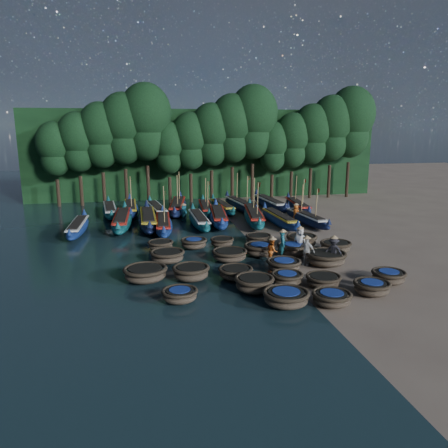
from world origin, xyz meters
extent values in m
plane|color=#7D6D5B|center=(0.00, 0.00, 0.00)|extent=(120.00, 120.00, 0.00)
cube|color=black|center=(0.00, 23.50, 5.00)|extent=(40.00, 3.00, 10.00)
ellipsoid|color=#4E4031|center=(-1.30, -8.96, 0.33)|extent=(2.08, 2.08, 0.66)
torus|color=#352C1F|center=(-1.30, -8.96, 0.64)|extent=(2.22, 2.22, 0.20)
cylinder|color=black|center=(-1.30, -8.96, 0.68)|extent=(1.69, 1.69, 0.06)
cylinder|color=navy|center=(-1.30, -8.96, 0.72)|extent=(1.30, 1.30, 0.04)
ellipsoid|color=#4E4031|center=(0.81, -9.34, 0.29)|extent=(2.15, 2.15, 0.58)
torus|color=#352C1F|center=(0.81, -9.34, 0.57)|extent=(1.89, 1.89, 0.18)
cylinder|color=black|center=(0.81, -9.34, 0.60)|extent=(1.43, 1.43, 0.05)
cylinder|color=navy|center=(0.81, -9.34, 0.64)|extent=(1.10, 1.10, 0.04)
ellipsoid|color=#4E4031|center=(3.34, -8.50, 0.31)|extent=(1.87, 1.87, 0.61)
torus|color=#352C1F|center=(3.34, -8.50, 0.60)|extent=(1.85, 1.85, 0.19)
cylinder|color=black|center=(3.34, -8.50, 0.63)|extent=(1.40, 1.40, 0.06)
cylinder|color=navy|center=(3.34, -8.50, 0.67)|extent=(1.08, 1.08, 0.04)
ellipsoid|color=#4E4031|center=(-6.13, -7.53, 0.28)|extent=(2.03, 2.03, 0.57)
torus|color=#352C1F|center=(-6.13, -7.53, 0.55)|extent=(1.77, 1.77, 0.17)
cylinder|color=black|center=(-6.13, -7.53, 0.58)|extent=(1.34, 1.34, 0.05)
cylinder|color=navy|center=(-6.13, -7.53, 0.62)|extent=(1.03, 1.03, 0.03)
ellipsoid|color=#4E4031|center=(-2.31, -6.97, 0.36)|extent=(1.96, 1.96, 0.72)
torus|color=#352C1F|center=(-2.31, -6.97, 0.70)|extent=(2.06, 2.06, 0.22)
cylinder|color=black|center=(-2.31, -6.97, 0.74)|extent=(1.54, 1.54, 0.07)
ellipsoid|color=#4E4031|center=(-0.33, -6.31, 0.29)|extent=(1.91, 1.91, 0.58)
torus|color=#352C1F|center=(-0.33, -6.31, 0.56)|extent=(1.73, 1.73, 0.18)
cylinder|color=black|center=(-0.33, -6.31, 0.60)|extent=(1.30, 1.30, 0.05)
cylinder|color=navy|center=(-0.33, -6.31, 0.64)|extent=(1.00, 1.00, 0.04)
ellipsoid|color=#4E4031|center=(1.43, -7.00, 0.29)|extent=(2.15, 2.15, 0.58)
torus|color=#352C1F|center=(1.43, -7.00, 0.56)|extent=(1.87, 1.87, 0.17)
cylinder|color=black|center=(1.43, -7.00, 0.59)|extent=(1.42, 1.42, 0.05)
ellipsoid|color=#4E4031|center=(5.05, -7.21, 0.31)|extent=(2.14, 2.14, 0.63)
torus|color=#352C1F|center=(5.05, -7.21, 0.61)|extent=(1.83, 1.83, 0.19)
cylinder|color=black|center=(5.05, -7.21, 0.65)|extent=(1.38, 1.38, 0.06)
cylinder|color=navy|center=(5.05, -7.21, 0.68)|extent=(1.06, 1.06, 0.04)
ellipsoid|color=#4E4031|center=(-7.69, -4.36, 0.36)|extent=(2.36, 2.36, 0.72)
torus|color=#352C1F|center=(-7.69, -4.36, 0.70)|extent=(2.40, 2.40, 0.22)
cylinder|color=black|center=(-7.69, -4.36, 0.74)|extent=(1.83, 1.83, 0.07)
ellipsoid|color=#4E4031|center=(-5.24, -4.65, 0.36)|extent=(2.11, 2.11, 0.72)
torus|color=#352C1F|center=(-5.24, -4.65, 0.70)|extent=(2.07, 2.07, 0.22)
cylinder|color=black|center=(-5.24, -4.65, 0.74)|extent=(1.55, 1.55, 0.07)
ellipsoid|color=#4E4031|center=(-2.82, -4.97, 0.30)|extent=(1.81, 1.81, 0.61)
torus|color=#352C1F|center=(-2.82, -4.97, 0.59)|extent=(1.92, 1.92, 0.18)
cylinder|color=black|center=(-2.82, -4.97, 0.62)|extent=(1.45, 1.45, 0.06)
ellipsoid|color=#4E4031|center=(0.14, -4.43, 0.34)|extent=(2.35, 2.35, 0.68)
torus|color=#352C1F|center=(0.14, -4.43, 0.66)|extent=(2.00, 2.00, 0.21)
cylinder|color=black|center=(0.14, -4.43, 0.70)|extent=(1.51, 1.51, 0.06)
cylinder|color=navy|center=(0.14, -4.43, 0.75)|extent=(1.16, 1.16, 0.04)
ellipsoid|color=#4E4031|center=(3.05, -3.64, 0.37)|extent=(2.79, 2.79, 0.74)
torus|color=#352C1F|center=(3.05, -3.64, 0.72)|extent=(2.48, 2.48, 0.22)
cylinder|color=black|center=(3.05, -3.64, 0.76)|extent=(1.89, 1.89, 0.07)
ellipsoid|color=#4E4031|center=(-6.29, -1.32, 0.35)|extent=(2.42, 2.42, 0.69)
torus|color=#352C1F|center=(-6.29, -1.32, 0.67)|extent=(2.14, 2.14, 0.21)
cylinder|color=black|center=(-6.29, -1.32, 0.71)|extent=(1.61, 1.61, 0.06)
ellipsoid|color=#4E4031|center=(-2.46, -1.69, 0.32)|extent=(2.17, 2.17, 0.64)
torus|color=#352C1F|center=(-2.46, -1.69, 0.62)|extent=(2.20, 2.20, 0.19)
cylinder|color=black|center=(-2.46, -1.69, 0.66)|extent=(1.68, 1.68, 0.06)
ellipsoid|color=#4E4031|center=(-0.33, -1.03, 0.36)|extent=(2.49, 2.49, 0.72)
torus|color=#352C1F|center=(-0.33, -1.03, 0.70)|extent=(2.08, 2.08, 0.22)
cylinder|color=black|center=(-0.33, -1.03, 0.74)|extent=(1.56, 1.56, 0.07)
cylinder|color=navy|center=(-0.33, -1.03, 0.79)|extent=(1.20, 1.20, 0.04)
ellipsoid|color=#4E4031|center=(1.83, -1.34, 0.36)|extent=(2.23, 2.23, 0.71)
torus|color=#352C1F|center=(1.83, -1.34, 0.69)|extent=(2.13, 2.13, 0.22)
cylinder|color=black|center=(1.83, -1.34, 0.73)|extent=(1.61, 1.61, 0.06)
cylinder|color=navy|center=(1.83, -1.34, 0.78)|extent=(1.24, 1.24, 0.04)
ellipsoid|color=#4E4031|center=(4.83, -1.23, 0.33)|extent=(2.40, 2.40, 0.67)
torus|color=#352C1F|center=(4.83, -1.23, 0.64)|extent=(2.07, 2.07, 0.20)
cylinder|color=black|center=(4.83, -1.23, 0.69)|extent=(1.57, 1.57, 0.06)
ellipsoid|color=#4E4031|center=(-6.55, 1.45, 0.30)|extent=(1.61, 1.61, 0.60)
torus|color=#352C1F|center=(-6.55, 1.45, 0.58)|extent=(1.75, 1.75, 0.18)
cylinder|color=black|center=(-6.55, 1.45, 0.62)|extent=(1.31, 1.31, 0.05)
ellipsoid|color=#4E4031|center=(-4.29, 1.49, 0.31)|extent=(2.19, 2.19, 0.62)
torus|color=#352C1F|center=(-4.29, 1.49, 0.61)|extent=(1.84, 1.84, 0.19)
cylinder|color=black|center=(-4.29, 1.49, 0.64)|extent=(1.38, 1.38, 0.06)
cylinder|color=navy|center=(-4.29, 1.49, 0.68)|extent=(1.06, 1.06, 0.04)
ellipsoid|color=#4E4031|center=(-2.31, 1.56, 0.29)|extent=(1.62, 1.62, 0.57)
torus|color=#352C1F|center=(-2.31, 1.56, 0.55)|extent=(1.65, 1.65, 0.17)
cylinder|color=black|center=(-2.31, 1.56, 0.59)|extent=(1.24, 1.24, 0.05)
ellipsoid|color=#4E4031|center=(0.43, 2.01, 0.28)|extent=(1.97, 1.97, 0.57)
torus|color=#352C1F|center=(0.43, 2.01, 0.55)|extent=(1.88, 1.88, 0.17)
cylinder|color=black|center=(0.43, 2.01, 0.59)|extent=(1.43, 1.43, 0.05)
ellipsoid|color=#4E4031|center=(3.10, 0.48, 0.38)|extent=(2.34, 2.34, 0.76)
torus|color=#352C1F|center=(3.10, 0.48, 0.73)|extent=(2.15, 2.15, 0.23)
cylinder|color=black|center=(3.10, 0.48, 0.78)|extent=(1.61, 1.61, 0.07)
ellipsoid|color=navy|center=(-12.61, 7.51, 0.45)|extent=(1.55, 7.32, 0.91)
cone|color=navy|center=(-12.50, 11.06, 1.05)|extent=(0.40, 0.40, 0.55)
cone|color=navy|center=(-12.73, 3.96, 1.00)|extent=(0.40, 0.40, 0.45)
cube|color=silver|center=(-12.61, 7.51, 0.84)|extent=(1.14, 5.67, 0.11)
cube|color=black|center=(-12.61, 7.51, 0.91)|extent=(0.87, 4.93, 0.09)
ellipsoid|color=#0F5355|center=(-9.29, 8.92, 0.54)|extent=(1.87, 8.72, 1.08)
cone|color=#0F5355|center=(-9.14, 13.14, 1.25)|extent=(0.48, 0.48, 0.65)
cone|color=#0F5355|center=(-9.45, 4.70, 1.19)|extent=(0.48, 0.48, 0.54)
cube|color=#B31F16|center=(-9.29, 8.92, 1.00)|extent=(1.38, 6.75, 0.13)
cube|color=black|center=(-9.29, 8.92, 1.08)|extent=(1.06, 5.88, 0.11)
ellipsoid|color=#10143B|center=(-7.17, 8.77, 0.55)|extent=(1.61, 8.86, 1.11)
cone|color=#10143B|center=(-7.18, 13.08, 1.27)|extent=(0.49, 0.49, 0.66)
cone|color=#10143B|center=(-7.16, 4.45, 1.22)|extent=(0.49, 0.49, 0.55)
cube|color=gold|center=(-7.17, 8.77, 1.02)|extent=(1.18, 6.87, 0.13)
cube|color=black|center=(-7.17, 8.77, 1.11)|extent=(0.88, 5.98, 0.11)
ellipsoid|color=navy|center=(-6.03, 7.07, 0.49)|extent=(1.81, 7.98, 0.99)
cone|color=navy|center=(-5.84, 10.93, 1.14)|extent=(0.44, 0.44, 0.59)
cone|color=navy|center=(-6.22, 3.22, 1.09)|extent=(0.44, 0.44, 0.49)
cube|color=#B31F16|center=(-6.03, 7.07, 0.91)|extent=(1.34, 6.18, 0.12)
cube|color=black|center=(-6.03, 7.07, 0.99)|extent=(1.03, 5.38, 0.10)
cylinder|color=#997F4C|center=(-5.87, 8.25, 2.08)|extent=(0.07, 0.24, 2.77)
cylinder|color=#997F4C|center=(-6.00, 5.59, 2.08)|extent=(0.07, 0.24, 2.77)
plane|color=red|center=(-5.85, 5.58, 3.29)|extent=(0.00, 0.35, 0.35)
ellipsoid|color=#0F5355|center=(-3.00, 8.16, 0.47)|extent=(1.48, 7.62, 0.95)
cone|color=#0F5355|center=(-3.05, 11.87, 1.09)|extent=(0.42, 0.42, 0.57)
cone|color=#0F5355|center=(-2.94, 4.46, 1.04)|extent=(0.42, 0.42, 0.47)
cube|color=silver|center=(-3.00, 8.16, 0.87)|extent=(1.09, 5.90, 0.11)
cube|color=black|center=(-3.00, 8.16, 0.95)|extent=(0.82, 5.14, 0.09)
ellipsoid|color=navy|center=(-1.20, 8.94, 0.53)|extent=(2.50, 8.61, 1.06)
cone|color=navy|center=(-0.72, 13.05, 1.22)|extent=(0.47, 0.47, 0.64)
cone|color=navy|center=(-1.68, 4.83, 1.17)|extent=(0.47, 0.47, 0.53)
cube|color=#B31F16|center=(-1.20, 8.94, 0.98)|extent=(1.87, 6.66, 0.13)
cube|color=black|center=(-1.20, 8.94, 1.06)|extent=(1.49, 5.79, 0.11)
ellipsoid|color=#0F5355|center=(1.79, 8.34, 0.54)|extent=(2.91, 8.77, 1.08)
cone|color=#0F5355|center=(2.46, 12.49, 1.24)|extent=(0.47, 0.47, 0.65)
cone|color=#0F5355|center=(1.12, 4.18, 1.19)|extent=(0.47, 0.47, 0.54)
cube|color=#B31F16|center=(1.79, 8.34, 0.99)|extent=(2.19, 6.78, 0.13)
cube|color=black|center=(1.79, 8.34, 1.08)|extent=(1.76, 5.88, 0.11)
cylinder|color=#997F4C|center=(2.10, 9.60, 2.27)|extent=(0.08, 0.26, 3.02)
cylinder|color=#997F4C|center=(1.64, 6.72, 2.27)|extent=(0.08, 0.26, 3.02)
plane|color=red|center=(1.80, 6.70, 3.58)|extent=(0.00, 0.38, 0.38)
ellipsoid|color=navy|center=(3.72, 7.18, 0.49)|extent=(1.79, 7.83, 0.97)
cone|color=navy|center=(3.52, 10.96, 1.12)|extent=(0.43, 0.43, 0.58)
cone|color=navy|center=(3.91, 3.40, 1.07)|extent=(0.43, 0.43, 0.49)
cube|color=gold|center=(3.72, 7.18, 0.89)|extent=(1.33, 6.07, 0.12)
cube|color=black|center=(3.72, 7.18, 0.97)|extent=(1.03, 5.28, 0.10)
ellipsoid|color=#10143B|center=(6.08, 7.08, 0.47)|extent=(2.11, 7.57, 0.93)
cone|color=#10143B|center=(5.71, 10.70, 1.07)|extent=(0.41, 0.41, 0.56)
cone|color=#10143B|center=(6.46, 3.46, 1.03)|extent=(0.41, 0.41, 0.47)
cube|color=silver|center=(6.08, 7.08, 0.86)|extent=(1.58, 5.86, 0.11)
cube|color=black|center=(6.08, 7.08, 0.93)|extent=(1.25, 5.09, 0.09)
cylinder|color=#997F4C|center=(6.06, 8.20, 1.96)|extent=(0.07, 0.22, 2.61)
cylinder|color=#997F4C|center=(6.32, 5.69, 1.96)|extent=(0.07, 0.22, 2.61)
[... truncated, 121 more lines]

